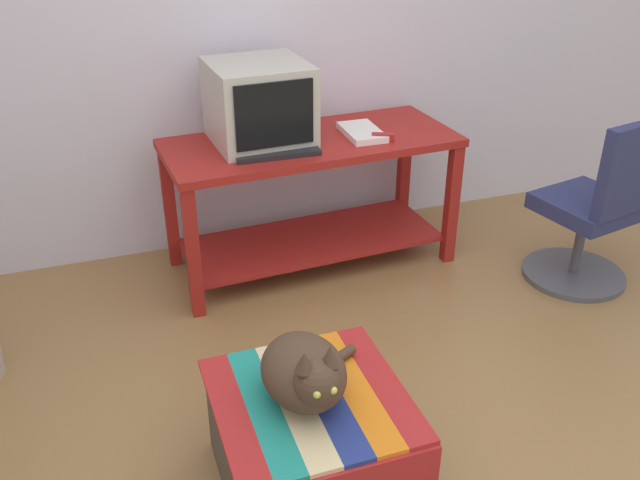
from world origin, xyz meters
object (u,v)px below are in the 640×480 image
Objects in this scene: tv_monitor at (259,104)px; keyboard at (276,152)px; desk at (311,180)px; ottoman_with_blanket at (311,442)px; cat at (306,372)px; book at (362,132)px; office_chair at (595,214)px; stapler at (383,137)px.

keyboard is (0.02, -0.20, -0.18)m from tv_monitor.
tv_monitor is 0.27m from keyboard.
desk is at bearing -15.08° from tv_monitor.
desk is 2.36× the size of ottoman_with_blanket.
ottoman_with_blanket is 0.30m from cat.
book is (0.50, -0.08, -0.17)m from tv_monitor.
office_chair reaches higher than desk.
keyboard reaches higher than desk.
cat is 0.42× the size of office_chair.
book reaches higher than keyboard.
office_chair reaches higher than cat.
keyboard is at bearing -86.22° from tv_monitor.
tv_monitor is 1.59m from cat.
tv_monitor reaches higher than book.
office_chair is at bearing 24.67° from ottoman_with_blanket.
desk is 13.52× the size of stapler.
tv_monitor is at bearing 172.03° from book.
keyboard is 0.49m from book.
desk is 1.57m from ottoman_with_blanket.
office_chair is 1.11m from stapler.
cat is at bearing -100.73° from keyboard.
book is at bearing -12.47° from tv_monitor.
keyboard is 1.44m from ottoman_with_blanket.
ottoman_with_blanket is 1.93m from office_chair.
cat is 3.41× the size of stapler.
tv_monitor reaches higher than ottoman_with_blanket.
office_chair reaches higher than ottoman_with_blanket.
book reaches higher than cat.
keyboard is at bearing -164.93° from book.
ottoman_with_blanket is (-0.25, -1.51, -0.70)m from tv_monitor.
book is at bearing -9.97° from desk.
desk is 1.67× the size of office_chair.
desk is 3.72× the size of keyboard.
tv_monitor is at bearing 78.47° from cat.
book is at bearing -43.69° from office_chair.
office_chair is (1.47, -0.51, -0.33)m from keyboard.
desk is 0.48m from tv_monitor.
tv_monitor is at bearing 98.54° from keyboard.
office_chair is at bearing -17.45° from keyboard.
book is 0.47× the size of ottoman_with_blanket.
stapler is at bearing -40.35° from office_chair.
book reaches higher than ottoman_with_blanket.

